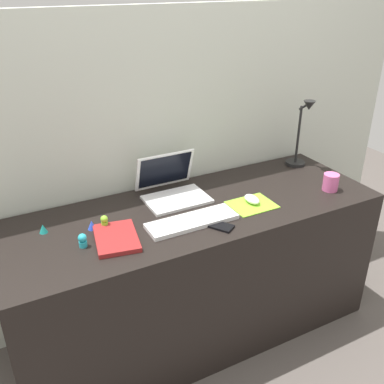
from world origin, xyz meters
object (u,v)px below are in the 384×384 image
(toy_figurine_blue, at_px, (92,225))
(notebook_pad, at_px, (116,238))
(keyboard, at_px, (192,221))
(desk_lamp, at_px, (301,135))
(toy_figurine_cyan, at_px, (83,240))
(mouse, at_px, (252,199))
(toy_figurine_lime, at_px, (104,222))
(cell_phone, at_px, (219,226))
(coffee_mug, at_px, (331,182))
(laptop, at_px, (171,186))
(toy_figurine_teal, at_px, (43,229))

(toy_figurine_blue, bearing_deg, notebook_pad, -64.01)
(keyboard, bearing_deg, desk_lamp, 19.05)
(toy_figurine_cyan, bearing_deg, keyboard, -5.03)
(keyboard, height_order, mouse, mouse)
(toy_figurine_lime, relative_size, toy_figurine_cyan, 1.06)
(toy_figurine_lime, bearing_deg, cell_phone, -26.04)
(keyboard, height_order, cell_phone, keyboard)
(desk_lamp, xyz_separation_m, notebook_pad, (-1.18, -0.26, -0.17))
(notebook_pad, bearing_deg, toy_figurine_blue, 126.40)
(toy_figurine_lime, bearing_deg, coffee_mug, -8.50)
(laptop, distance_m, cell_phone, 0.37)
(toy_figurine_blue, distance_m, toy_figurine_lime, 0.06)
(desk_lamp, distance_m, toy_figurine_lime, 1.21)
(cell_phone, bearing_deg, toy_figurine_lime, 121.23)
(coffee_mug, distance_m, toy_figurine_teal, 1.39)
(mouse, distance_m, toy_figurine_teal, 0.95)
(keyboard, relative_size, coffee_mug, 4.74)
(laptop, relative_size, mouse, 3.12)
(keyboard, distance_m, coffee_mug, 0.78)
(laptop, distance_m, toy_figurine_cyan, 0.56)
(notebook_pad, bearing_deg, keyboard, 6.12)
(desk_lamp, distance_m, coffee_mug, 0.35)
(keyboard, xyz_separation_m, toy_figurine_teal, (-0.59, 0.22, 0.01))
(toy_figurine_blue, distance_m, toy_figurine_cyan, 0.14)
(laptop, height_order, toy_figurine_blue, laptop)
(keyboard, xyz_separation_m, toy_figurine_blue, (-0.40, 0.16, 0.01))
(toy_figurine_lime, bearing_deg, toy_figurine_cyan, -141.65)
(desk_lamp, bearing_deg, toy_figurine_teal, -177.45)
(laptop, bearing_deg, notebook_pad, -145.26)
(cell_phone, distance_m, notebook_pad, 0.44)
(cell_phone, bearing_deg, laptop, 65.82)
(desk_lamp, xyz_separation_m, toy_figurine_lime, (-1.19, -0.15, -0.15))
(keyboard, xyz_separation_m, notebook_pad, (-0.34, 0.03, 0.00))
(mouse, height_order, toy_figurine_teal, toy_figurine_teal)
(notebook_pad, bearing_deg, mouse, 11.17)
(toy_figurine_blue, relative_size, toy_figurine_teal, 1.04)
(toy_figurine_teal, relative_size, toy_figurine_lime, 0.63)
(notebook_pad, height_order, toy_figurine_cyan, toy_figurine_cyan)
(coffee_mug, relative_size, toy_figurine_blue, 2.11)
(cell_phone, xyz_separation_m, toy_figurine_blue, (-0.49, 0.24, 0.02))
(mouse, distance_m, cell_phone, 0.28)
(mouse, relative_size, coffee_mug, 1.11)
(coffee_mug, distance_m, toy_figurine_blue, 1.19)
(desk_lamp, relative_size, coffee_mug, 4.45)
(notebook_pad, height_order, toy_figurine_blue, toy_figurine_blue)
(mouse, relative_size, toy_figurine_lime, 1.55)
(toy_figurine_teal, bearing_deg, mouse, -11.49)
(toy_figurine_blue, bearing_deg, toy_figurine_lime, -21.45)
(mouse, xyz_separation_m, toy_figurine_teal, (-0.94, 0.19, -0.00))
(keyboard, distance_m, desk_lamp, 0.90)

